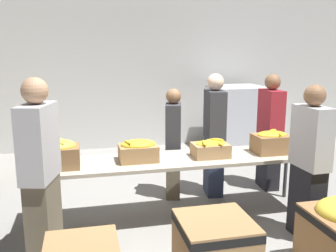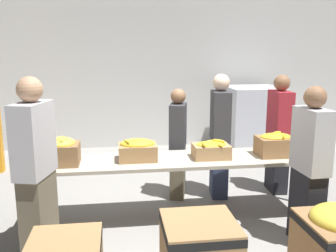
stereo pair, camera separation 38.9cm
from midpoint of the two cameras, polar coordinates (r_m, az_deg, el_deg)
ground_plane at (r=4.70m, az=3.58°, el=-13.85°), size 30.00×30.00×0.00m
wall_back at (r=7.73m, az=-1.44°, el=11.51°), size 16.00×0.08×4.00m
sorting_table at (r=4.44m, az=3.70°, el=-5.54°), size 3.39×0.72×0.76m
banana_box_0 at (r=4.27m, az=-13.45°, el=-3.76°), size 0.39×0.34×0.31m
banana_box_1 at (r=4.32m, az=-2.11°, el=-3.60°), size 0.44×0.32×0.26m
banana_box_2 at (r=4.47m, az=9.08°, el=-3.58°), size 0.42×0.33×0.22m
banana_box_3 at (r=4.74m, az=18.34°, el=-2.67°), size 0.43×0.33×0.30m
volunteer_0 at (r=5.18m, az=10.03°, el=-1.64°), size 0.28×0.48×1.70m
volunteer_1 at (r=4.18m, az=23.31°, el=-5.90°), size 0.24×0.46×1.67m
volunteer_2 at (r=5.10m, az=3.71°, el=-2.82°), size 0.30×0.44×1.51m
volunteer_3 at (r=3.72m, az=-16.70°, el=-6.63°), size 0.35×0.52×1.78m
volunteer_4 at (r=5.56m, az=18.46°, el=-1.28°), size 0.25×0.46×1.68m
pallet_stack_0 at (r=7.56m, az=14.18°, el=0.78°), size 1.10×1.10×1.30m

